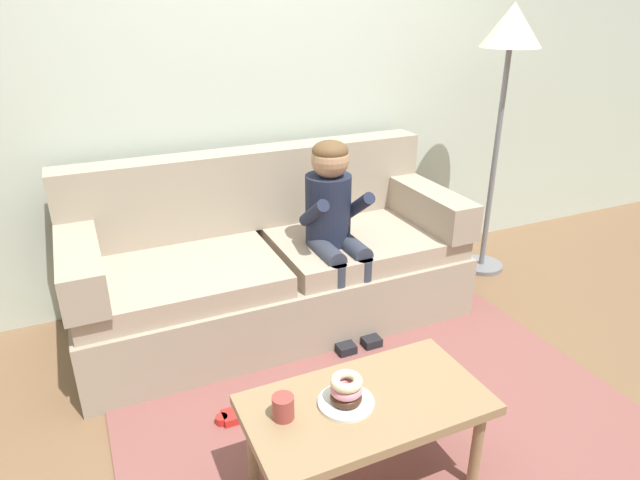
{
  "coord_description": "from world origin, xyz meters",
  "views": [
    {
      "loc": [
        -1.1,
        -1.94,
        1.81
      ],
      "look_at": [
        -0.01,
        0.45,
        0.65
      ],
      "focal_mm": 31.12,
      "sensor_mm": 36.0,
      "label": 1
    }
  ],
  "objects_px": {
    "toy_controller": "(240,415)",
    "person_child": "(334,219)",
    "coffee_table": "(366,411)",
    "donut": "(346,397)",
    "couch": "(271,265)",
    "mug": "(283,407)",
    "floor_lamp": "(509,50)"
  },
  "relations": [
    {
      "from": "toy_controller",
      "to": "person_child",
      "type": "bearing_deg",
      "value": 42.94
    },
    {
      "from": "coffee_table",
      "to": "donut",
      "type": "distance_m",
      "value": 0.12
    },
    {
      "from": "toy_controller",
      "to": "couch",
      "type": "bearing_deg",
      "value": 65.85
    },
    {
      "from": "mug",
      "to": "floor_lamp",
      "type": "distance_m",
      "value": 2.64
    },
    {
      "from": "couch",
      "to": "toy_controller",
      "type": "relative_size",
      "value": 9.87
    },
    {
      "from": "coffee_table",
      "to": "floor_lamp",
      "type": "relative_size",
      "value": 0.51
    },
    {
      "from": "toy_controller",
      "to": "floor_lamp",
      "type": "relative_size",
      "value": 0.13
    },
    {
      "from": "donut",
      "to": "mug",
      "type": "relative_size",
      "value": 1.33
    },
    {
      "from": "toy_controller",
      "to": "floor_lamp",
      "type": "height_order",
      "value": "floor_lamp"
    },
    {
      "from": "coffee_table",
      "to": "toy_controller",
      "type": "bearing_deg",
      "value": 120.99
    },
    {
      "from": "floor_lamp",
      "to": "toy_controller",
      "type": "bearing_deg",
      "value": -158.75
    },
    {
      "from": "donut",
      "to": "coffee_table",
      "type": "bearing_deg",
      "value": -10.72
    },
    {
      "from": "couch",
      "to": "floor_lamp",
      "type": "bearing_deg",
      "value": 0.23
    },
    {
      "from": "coffee_table",
      "to": "mug",
      "type": "xyz_separation_m",
      "value": [
        -0.31,
        0.04,
        0.1
      ]
    },
    {
      "from": "floor_lamp",
      "to": "mug",
      "type": "bearing_deg",
      "value": -146.92
    },
    {
      "from": "donut",
      "to": "toy_controller",
      "type": "xyz_separation_m",
      "value": [
        -0.26,
        0.55,
        -0.43
      ]
    },
    {
      "from": "coffee_table",
      "to": "donut",
      "type": "bearing_deg",
      "value": 169.28
    },
    {
      "from": "coffee_table",
      "to": "person_child",
      "type": "distance_m",
      "value": 1.27
    },
    {
      "from": "donut",
      "to": "couch",
      "type": "bearing_deg",
      "value": 81.99
    },
    {
      "from": "couch",
      "to": "person_child",
      "type": "distance_m",
      "value": 0.49
    },
    {
      "from": "toy_controller",
      "to": "donut",
      "type": "bearing_deg",
      "value": -59.11
    },
    {
      "from": "donut",
      "to": "floor_lamp",
      "type": "height_order",
      "value": "floor_lamp"
    },
    {
      "from": "toy_controller",
      "to": "coffee_table",
      "type": "bearing_deg",
      "value": -53.52
    },
    {
      "from": "coffee_table",
      "to": "person_child",
      "type": "xyz_separation_m",
      "value": [
        0.42,
        1.16,
        0.29
      ]
    },
    {
      "from": "couch",
      "to": "toy_controller",
      "type": "bearing_deg",
      "value": -119.64
    },
    {
      "from": "couch",
      "to": "coffee_table",
      "type": "bearing_deg",
      "value": -94.67
    },
    {
      "from": "mug",
      "to": "floor_lamp",
      "type": "height_order",
      "value": "floor_lamp"
    },
    {
      "from": "couch",
      "to": "person_child",
      "type": "relative_size",
      "value": 2.03
    },
    {
      "from": "donut",
      "to": "mug",
      "type": "height_order",
      "value": "mug"
    },
    {
      "from": "donut",
      "to": "toy_controller",
      "type": "height_order",
      "value": "donut"
    },
    {
      "from": "person_child",
      "to": "coffee_table",
      "type": "bearing_deg",
      "value": -110.11
    },
    {
      "from": "donut",
      "to": "toy_controller",
      "type": "relative_size",
      "value": 0.53
    }
  ]
}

